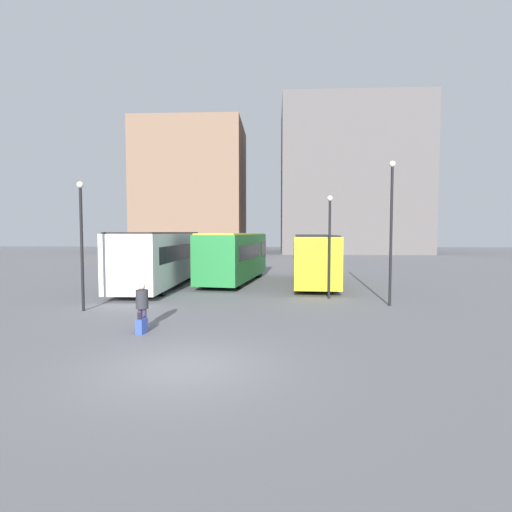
% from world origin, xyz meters
% --- Properties ---
extents(ground_plane, '(160.00, 160.00, 0.00)m').
position_xyz_m(ground_plane, '(0.00, 0.00, 0.00)').
color(ground_plane, slate).
extents(building_block_left, '(16.90, 14.60, 20.87)m').
position_xyz_m(building_block_left, '(-11.65, 57.00, 10.44)').
color(building_block_left, '#7F604C').
rests_on(building_block_left, ground_plane).
extents(building_block_right, '(22.16, 16.46, 23.63)m').
position_xyz_m(building_block_right, '(14.28, 57.00, 11.81)').
color(building_block_right, '#5B5656').
rests_on(building_block_right, ground_plane).
extents(bus_0, '(2.61, 11.39, 3.30)m').
position_xyz_m(bus_0, '(-4.67, 14.39, 1.80)').
color(bus_0, silver).
rests_on(bus_0, ground_plane).
extents(bus_1, '(3.94, 9.82, 3.23)m').
position_xyz_m(bus_1, '(-0.44, 16.84, 1.75)').
color(bus_1, '#237A38').
rests_on(bus_1, ground_plane).
extents(bus_2, '(2.91, 9.87, 3.13)m').
position_xyz_m(bus_2, '(4.67, 15.78, 1.70)').
color(bus_2, gold).
rests_on(bus_2, ground_plane).
extents(traveler, '(0.49, 0.49, 1.60)m').
position_xyz_m(traveler, '(-2.22, 3.67, 0.95)').
color(traveler, '#382D4C').
rests_on(traveler, ground_plane).
extents(suitcase, '(0.32, 0.43, 0.71)m').
position_xyz_m(suitcase, '(-2.07, 3.17, 0.25)').
color(suitcase, '#334CB2').
rests_on(suitcase, ground_plane).
extents(lamp_post_0, '(0.28, 0.28, 5.39)m').
position_xyz_m(lamp_post_0, '(-5.79, 6.76, 3.19)').
color(lamp_post_0, black).
rests_on(lamp_post_0, ground_plane).
extents(lamp_post_1, '(0.28, 0.28, 6.44)m').
position_xyz_m(lamp_post_1, '(7.41, 8.60, 3.74)').
color(lamp_post_1, black).
rests_on(lamp_post_1, ground_plane).
extents(lamp_post_2, '(0.28, 0.28, 5.10)m').
position_xyz_m(lamp_post_2, '(4.94, 10.40, 3.04)').
color(lamp_post_2, black).
rests_on(lamp_post_2, ground_plane).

